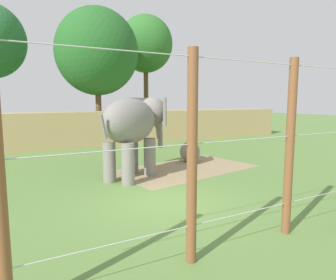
% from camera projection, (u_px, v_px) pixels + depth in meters
% --- Properties ---
extents(ground_plane, '(120.00, 120.00, 0.00)m').
position_uv_depth(ground_plane, '(165.00, 201.00, 9.48)').
color(ground_plane, '#5B7F3D').
extents(dirt_patch, '(7.07, 4.84, 0.01)m').
position_uv_depth(dirt_patch, '(185.00, 169.00, 14.05)').
color(dirt_patch, '#937F5B').
rests_on(dirt_patch, ground).
extents(embankment_wall, '(36.00, 1.80, 2.38)m').
position_uv_depth(embankment_wall, '(75.00, 130.00, 20.61)').
color(embankment_wall, tan).
rests_on(embankment_wall, ground).
extents(elephant, '(3.98, 3.33, 3.31)m').
position_uv_depth(elephant, '(135.00, 124.00, 12.31)').
color(elephant, gray).
rests_on(elephant, ground).
extents(enrichment_ball, '(1.05, 1.05, 1.05)m').
position_uv_depth(enrichment_ball, '(190.00, 152.00, 15.62)').
color(enrichment_ball, gray).
rests_on(enrichment_ball, ground).
extents(cable_fence, '(9.90, 0.20, 4.09)m').
position_uv_depth(cable_fence, '(244.00, 153.00, 6.30)').
color(cable_fence, brown).
rests_on(cable_fence, ground).
extents(tree_far_left, '(6.25, 6.25, 10.12)m').
position_uv_depth(tree_far_left, '(97.00, 52.00, 22.95)').
color(tree_far_left, brown).
rests_on(tree_far_left, ground).
extents(tree_left_of_centre, '(5.07, 5.07, 11.11)m').
position_uv_depth(tree_left_of_centre, '(146.00, 44.00, 28.40)').
color(tree_left_of_centre, brown).
rests_on(tree_left_of_centre, ground).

